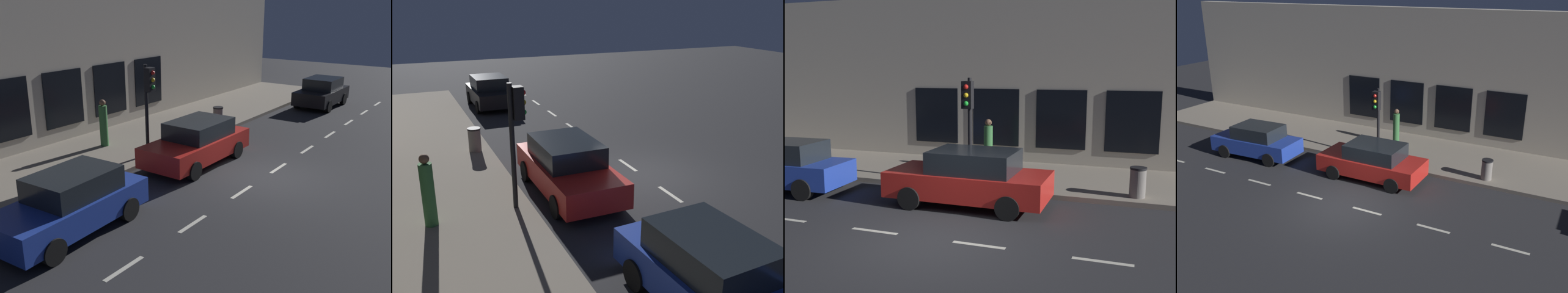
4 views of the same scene
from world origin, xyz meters
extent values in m
plane|color=#28282B|center=(0.00, 0.00, 0.00)|extent=(60.00, 60.00, 0.00)
cube|color=gray|center=(6.25, 0.00, 0.07)|extent=(4.50, 32.00, 0.15)
cube|color=beige|center=(8.80, 0.00, 3.37)|extent=(0.60, 32.00, 6.74)
cube|color=black|center=(8.47, -3.89, 1.88)|extent=(0.04, 1.90, 2.26)
cube|color=black|center=(8.47, -1.30, 1.88)|extent=(0.04, 1.90, 2.26)
cube|color=black|center=(8.47, 1.30, 1.88)|extent=(0.04, 1.90, 2.26)
cube|color=black|center=(8.47, 3.89, 1.88)|extent=(0.04, 1.90, 2.26)
cube|color=beige|center=(0.00, -6.20, 0.00)|extent=(0.12, 1.20, 0.01)
cube|color=beige|center=(0.00, -3.60, 0.00)|extent=(0.12, 1.20, 0.01)
cube|color=beige|center=(0.00, -1.00, 0.00)|extent=(0.12, 1.20, 0.01)
cube|color=beige|center=(0.00, 1.60, 0.00)|extent=(0.12, 1.20, 0.01)
cube|color=beige|center=(0.00, 4.20, 0.00)|extent=(0.12, 1.20, 0.01)
cube|color=beige|center=(0.00, 6.80, 0.00)|extent=(0.12, 1.20, 0.01)
cylinder|color=black|center=(4.43, 0.87, 1.83)|extent=(0.13, 0.13, 3.36)
cube|color=black|center=(4.24, 0.87, 2.99)|extent=(0.26, 0.32, 0.84)
sphere|color=red|center=(4.10, 0.87, 3.24)|extent=(0.15, 0.15, 0.15)
sphere|color=gold|center=(4.10, 0.87, 2.99)|extent=(0.15, 0.15, 0.15)
sphere|color=green|center=(4.10, 0.87, 2.74)|extent=(0.15, 0.15, 0.15)
cube|color=red|center=(2.67, 0.25, 0.63)|extent=(1.89, 4.45, 0.70)
cube|color=black|center=(2.67, 0.07, 1.28)|extent=(1.66, 2.32, 0.60)
cylinder|color=black|center=(1.79, 1.62, 0.32)|extent=(0.22, 0.64, 0.64)
cylinder|color=black|center=(3.54, 1.63, 0.32)|extent=(0.22, 0.64, 0.64)
cylinder|color=black|center=(1.80, -1.13, 0.32)|extent=(0.22, 0.64, 0.64)
cylinder|color=black|center=(3.55, -1.12, 0.32)|extent=(0.22, 0.64, 0.64)
cube|color=#1E389E|center=(2.27, 6.32, 0.63)|extent=(1.95, 4.26, 0.70)
cube|color=black|center=(2.28, 6.15, 1.28)|extent=(1.63, 2.25, 0.60)
cylinder|color=black|center=(1.41, 7.57, 0.32)|extent=(0.26, 0.65, 0.64)
cylinder|color=black|center=(3.00, 7.66, 0.32)|extent=(0.26, 0.65, 0.64)
cylinder|color=black|center=(1.55, 4.98, 0.32)|extent=(0.26, 0.65, 0.64)
cylinder|color=black|center=(3.14, 5.07, 0.32)|extent=(0.26, 0.65, 0.64)
cylinder|color=#336B38|center=(6.60, 0.99, 0.96)|extent=(0.43, 0.43, 1.62)
sphere|color=brown|center=(6.60, 0.99, 1.89)|extent=(0.24, 0.24, 0.24)
cube|color=brown|center=(6.55, 0.88, 1.89)|extent=(0.08, 0.07, 0.07)
cylinder|color=slate|center=(4.58, -4.18, 0.56)|extent=(0.44, 0.44, 0.81)
cylinder|color=black|center=(4.58, -4.18, 0.99)|extent=(0.47, 0.47, 0.06)
camera|label=1|loc=(-6.38, 13.09, 5.65)|focal=42.17mm
camera|label=2|loc=(7.06, 11.58, 5.53)|focal=41.13mm
camera|label=3|loc=(-8.82, -4.15, 3.74)|focal=41.90mm
camera|label=4|loc=(-12.61, -8.09, 7.97)|focal=40.72mm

